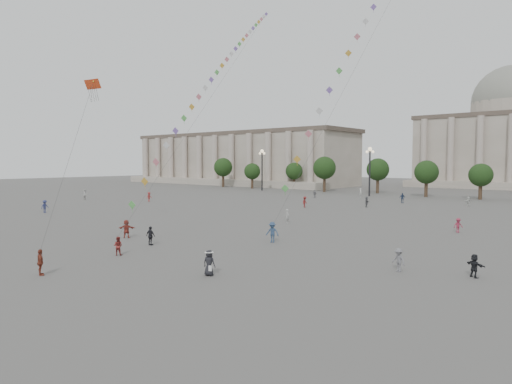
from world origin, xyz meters
The scene contains 27 objects.
ground centered at (0.00, 0.00, 0.00)m, with size 360.00×360.00×0.00m, color #514F4C.
hall_west centered at (-75.00, 93.89, 8.43)m, with size 84.00×26.22×17.20m.
hall_central centered at (0.00, 129.22, 14.23)m, with size 48.30×34.30×35.50m.
tree_row centered at (0.00, 78.00, 5.39)m, with size 137.12×5.12×8.00m.
lamp_post_far_west centered at (-45.00, 70.00, 7.35)m, with size 2.00×0.90×10.65m.
lamp_post_mid_west centered at (-15.00, 70.00, 7.35)m, with size 2.00×0.90×10.65m.
person_crowd_0 centered at (-3.15, 58.93, 0.90)m, with size 1.06×0.44×1.81m, color navy.
person_crowd_1 centered at (-54.92, 26.32, 0.97)m, with size 0.94×0.74×1.94m, color silver.
person_crowd_2 centered at (-40.99, 31.35, 0.89)m, with size 1.15×0.66×1.77m, color maroon.
person_crowd_3 centered at (21.49, 10.05, 0.77)m, with size 1.43×0.45×1.54m, color black.
person_crowd_4 centered at (7.64, 60.61, 0.80)m, with size 1.48×0.47×1.59m, color silver.
person_crowd_5 centered at (-37.36, 9.90, 0.93)m, with size 1.20×0.69×1.86m, color navy.
person_crowd_6 centered at (17.08, 8.43, 0.81)m, with size 1.04×0.60×1.61m, color slate.
person_crowd_8 centered at (15.05, 29.08, 0.77)m, with size 1.00×0.57×1.54m, color #952840.
person_crowd_10 centered at (-15.16, 66.31, 0.96)m, with size 0.70×0.46×1.91m, color silver.
person_crowd_12 centered at (-4.63, 47.69, 0.87)m, with size 1.62×0.52×1.75m, color #5C5B60.
person_crowd_13 centered at (-3.19, 23.51, 0.86)m, with size 0.63×0.41×1.73m, color #AFAFAB.
person_crowd_16 centered at (-21.72, 58.61, 0.83)m, with size 0.98×0.41×1.67m, color slate.
person_crowd_17 centered at (-12.23, 40.82, 0.91)m, with size 1.17×0.67×1.82m, color maroon.
tourist_0 centered at (-0.65, -7.74, 0.87)m, with size 1.02×0.43×1.75m, color brown.
tourist_2 centered at (-9.03, 4.59, 0.90)m, with size 1.67×0.53×1.80m, color maroon.
tourist_4 centered at (-3.96, 3.66, 0.85)m, with size 1.00×0.42×1.71m, color black.
kite_flyer_0 centered at (-2.40, -0.72, 0.76)m, with size 0.74×0.57×1.52m, color maroon.
kite_flyer_1 centered at (3.57, 11.79, 0.96)m, with size 1.24×0.72×1.93m, color navy.
hat_person centered at (7.94, -0.63, 0.89)m, with size 0.95×0.75×1.70m.
dragon_kite centered at (-17.14, 6.07, 15.20)m, with size 9.52×7.47×26.21m.
kite_train_west centered at (-16.93, 27.33, 21.63)m, with size 27.67×52.22×70.93m.
Camera 1 is at (29.30, -21.39, 7.52)m, focal length 32.00 mm.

